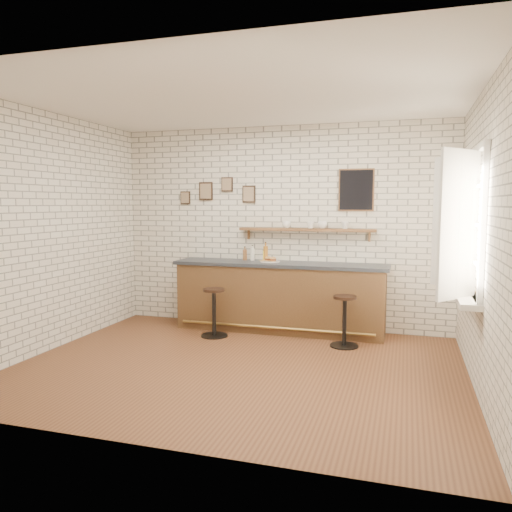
# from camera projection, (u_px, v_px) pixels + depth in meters

# --- Properties ---
(ground) EXTENTS (5.00, 5.00, 0.00)m
(ground) POSITION_uv_depth(u_px,v_px,m) (238.00, 366.00, 5.72)
(ground) COLOR brown
(ground) RESTS_ON ground
(bar_counter) EXTENTS (3.10, 0.65, 1.01)m
(bar_counter) POSITION_uv_depth(u_px,v_px,m) (280.00, 297.00, 7.26)
(bar_counter) COLOR brown
(bar_counter) RESTS_ON ground
(sandwich_plate) EXTENTS (0.28, 0.28, 0.01)m
(sandwich_plate) POSITION_uv_depth(u_px,v_px,m) (270.00, 262.00, 7.27)
(sandwich_plate) COLOR white
(sandwich_plate) RESTS_ON bar_counter
(ciabatta_sandwich) EXTENTS (0.20, 0.15, 0.06)m
(ciabatta_sandwich) POSITION_uv_depth(u_px,v_px,m) (271.00, 259.00, 7.27)
(ciabatta_sandwich) COLOR tan
(ciabatta_sandwich) RESTS_ON sandwich_plate
(potato_chips) EXTENTS (0.27, 0.18, 0.00)m
(potato_chips) POSITION_uv_depth(u_px,v_px,m) (268.00, 261.00, 7.28)
(potato_chips) COLOR gold
(potato_chips) RESTS_ON sandwich_plate
(bitters_bottle_brown) EXTENTS (0.06, 0.06, 0.21)m
(bitters_bottle_brown) POSITION_uv_depth(u_px,v_px,m) (245.00, 255.00, 7.50)
(bitters_bottle_brown) COLOR brown
(bitters_bottle_brown) RESTS_ON bar_counter
(bitters_bottle_white) EXTENTS (0.06, 0.06, 0.23)m
(bitters_bottle_white) POSITION_uv_depth(u_px,v_px,m) (252.00, 254.00, 7.46)
(bitters_bottle_white) COLOR white
(bitters_bottle_white) RESTS_ON bar_counter
(bitters_bottle_amber) EXTENTS (0.07, 0.07, 0.28)m
(bitters_bottle_amber) POSITION_uv_depth(u_px,v_px,m) (266.00, 253.00, 7.40)
(bitters_bottle_amber) COLOR #975B18
(bitters_bottle_amber) RESTS_ON bar_counter
(condiment_bottle_yellow) EXTENTS (0.06, 0.06, 0.19)m
(condiment_bottle_yellow) POSITION_uv_depth(u_px,v_px,m) (265.00, 255.00, 7.41)
(condiment_bottle_yellow) COLOR yellow
(condiment_bottle_yellow) RESTS_ON bar_counter
(bar_stool_left) EXTENTS (0.39, 0.39, 0.68)m
(bar_stool_left) POSITION_uv_depth(u_px,v_px,m) (214.00, 311.00, 6.98)
(bar_stool_left) COLOR black
(bar_stool_left) RESTS_ON ground
(bar_stool_right) EXTENTS (0.37, 0.37, 0.67)m
(bar_stool_right) POSITION_uv_depth(u_px,v_px,m) (345.00, 319.00, 6.47)
(bar_stool_right) COLOR black
(bar_stool_right) RESTS_ON ground
(wall_shelf) EXTENTS (2.00, 0.18, 0.18)m
(wall_shelf) POSITION_uv_depth(u_px,v_px,m) (306.00, 230.00, 7.26)
(wall_shelf) COLOR brown
(wall_shelf) RESTS_ON ground
(shelf_cup_a) EXTENTS (0.14, 0.14, 0.10)m
(shelf_cup_a) POSITION_uv_depth(u_px,v_px,m) (287.00, 225.00, 7.33)
(shelf_cup_a) COLOR white
(shelf_cup_a) RESTS_ON wall_shelf
(shelf_cup_b) EXTENTS (0.15, 0.15, 0.10)m
(shelf_cup_b) POSITION_uv_depth(u_px,v_px,m) (311.00, 225.00, 7.23)
(shelf_cup_b) COLOR white
(shelf_cup_b) RESTS_ON wall_shelf
(shelf_cup_c) EXTENTS (0.16, 0.16, 0.11)m
(shelf_cup_c) POSITION_uv_depth(u_px,v_px,m) (323.00, 225.00, 7.18)
(shelf_cup_c) COLOR white
(shelf_cup_c) RESTS_ON wall_shelf
(shelf_cup_d) EXTENTS (0.13, 0.13, 0.10)m
(shelf_cup_d) POSITION_uv_depth(u_px,v_px,m) (345.00, 225.00, 7.09)
(shelf_cup_d) COLOR white
(shelf_cup_d) RESTS_ON wall_shelf
(back_wall_decor) EXTENTS (2.96, 0.02, 0.56)m
(back_wall_decor) POSITION_uv_depth(u_px,v_px,m) (296.00, 191.00, 7.32)
(back_wall_decor) COLOR black
(back_wall_decor) RESTS_ON ground
(window_sill) EXTENTS (0.20, 1.35, 0.06)m
(window_sill) POSITION_uv_depth(u_px,v_px,m) (464.00, 295.00, 5.22)
(window_sill) COLOR white
(window_sill) RESTS_ON ground
(casement_window) EXTENTS (0.40, 1.30, 1.56)m
(casement_window) POSITION_uv_depth(u_px,v_px,m) (463.00, 224.00, 5.15)
(casement_window) COLOR white
(casement_window) RESTS_ON ground
(book_lower) EXTENTS (0.23, 0.26, 0.02)m
(book_lower) POSITION_uv_depth(u_px,v_px,m) (462.00, 292.00, 5.21)
(book_lower) COLOR tan
(book_lower) RESTS_ON window_sill
(book_upper) EXTENTS (0.27, 0.28, 0.02)m
(book_upper) POSITION_uv_depth(u_px,v_px,m) (462.00, 290.00, 5.23)
(book_upper) COLOR tan
(book_upper) RESTS_ON book_lower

